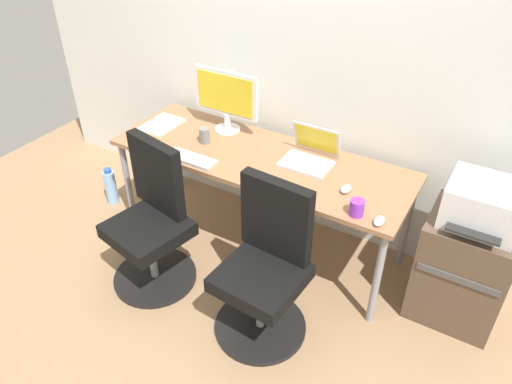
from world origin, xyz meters
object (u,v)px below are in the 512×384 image
at_px(water_bottle_on_floor, 111,186).
at_px(desktop_monitor, 226,97).
at_px(office_chair_right, 266,269).
at_px(open_laptop, 310,154).
at_px(coffee_mug, 357,208).
at_px(side_cabinet, 462,268).
at_px(office_chair_left, 153,223).
at_px(printer, 483,204).

height_order(water_bottle_on_floor, desktop_monitor, desktop_monitor).
distance_m(office_chair_right, desktop_monitor, 1.25).
bearing_deg(open_laptop, coffee_mug, -39.48).
height_order(office_chair_right, desktop_monitor, desktop_monitor).
distance_m(side_cabinet, coffee_mug, 0.78).
relative_size(office_chair_right, coffee_mug, 10.22).
distance_m(water_bottle_on_floor, coffee_mug, 2.10).
xyz_separation_m(office_chair_left, office_chair_right, (0.81, 0.00, 0.00)).
distance_m(office_chair_left, water_bottle_on_floor, 0.98).
height_order(office_chair_left, office_chair_right, same).
bearing_deg(water_bottle_on_floor, office_chair_left, -27.20).
relative_size(office_chair_left, desktop_monitor, 1.96).
bearing_deg(office_chair_right, side_cabinet, 35.62).
distance_m(printer, open_laptop, 1.03).
bearing_deg(office_chair_right, coffee_mug, 45.11).
xyz_separation_m(side_cabinet, printer, (-0.00, -0.00, 0.46)).
relative_size(printer, open_laptop, 1.29).
xyz_separation_m(side_cabinet, open_laptop, (-1.03, 0.06, 0.43)).
height_order(printer, water_bottle_on_floor, printer).
bearing_deg(office_chair_right, printer, 35.58).
height_order(desktop_monitor, open_laptop, desktop_monitor).
height_order(side_cabinet, desktop_monitor, desktop_monitor).
relative_size(side_cabinet, open_laptop, 2.19).
xyz_separation_m(office_chair_left, open_laptop, (0.71, 0.73, 0.34)).
height_order(office_chair_left, open_laptop, office_chair_left).
bearing_deg(open_laptop, office_chair_right, -82.37).
bearing_deg(printer, office_chair_right, -144.42).
bearing_deg(office_chair_left, water_bottle_on_floor, 152.80).
relative_size(side_cabinet, desktop_monitor, 1.42).
xyz_separation_m(office_chair_right, open_laptop, (-0.10, 0.73, 0.34)).
height_order(office_chair_left, coffee_mug, office_chair_left).
xyz_separation_m(printer, coffee_mug, (-0.58, -0.31, -0.04)).
bearing_deg(office_chair_left, open_laptop, 45.61).
xyz_separation_m(office_chair_left, side_cabinet, (1.75, 0.67, -0.08)).
distance_m(office_chair_left, printer, 1.91).
bearing_deg(coffee_mug, open_laptop, 140.52).
bearing_deg(water_bottle_on_floor, office_chair_right, -14.60).
height_order(open_laptop, coffee_mug, open_laptop).
bearing_deg(office_chair_left, coffee_mug, 17.03).
xyz_separation_m(desktop_monitor, open_laptop, (0.68, -0.08, -0.20)).
relative_size(side_cabinet, printer, 1.70).
xyz_separation_m(desktop_monitor, coffee_mug, (1.13, -0.46, -0.20)).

